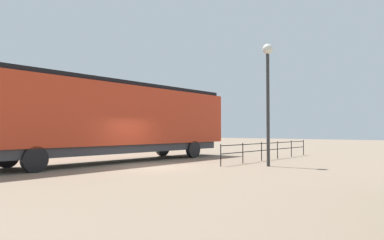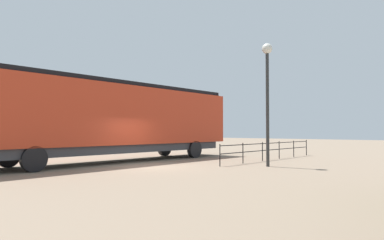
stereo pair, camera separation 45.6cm
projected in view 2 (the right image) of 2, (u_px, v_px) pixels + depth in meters
The scene contains 4 objects.
ground_plane at pixel (152, 166), 16.96m from camera, with size 120.00×120.00×0.00m, color #84705B.
locomotive at pixel (124, 118), 19.89m from camera, with size 3.07×16.11×4.42m.
lamp_post at pixel (267, 80), 17.00m from camera, with size 0.51×0.51×6.04m.
platform_fence at pixel (271, 148), 20.79m from camera, with size 0.05×10.26×1.09m.
Camera 2 is at (12.75, -11.45, 1.73)m, focal length 32.47 mm.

